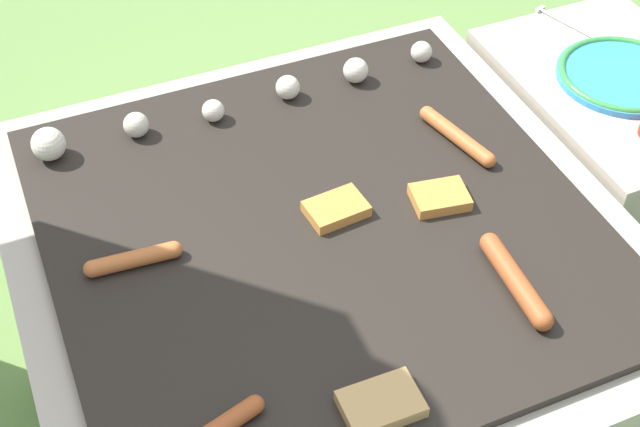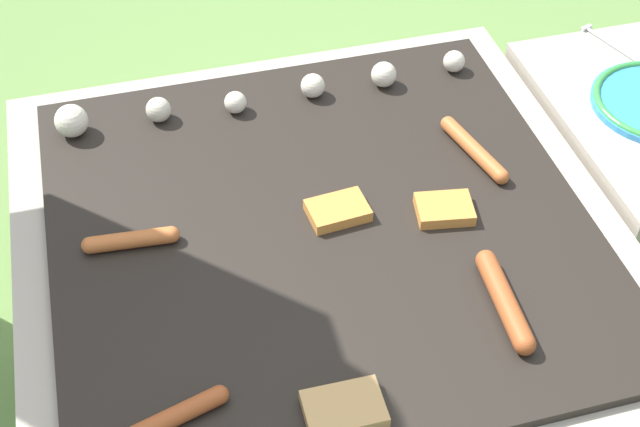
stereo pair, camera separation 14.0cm
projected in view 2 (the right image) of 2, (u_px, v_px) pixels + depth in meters
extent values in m
plane|color=#608442|center=(320.00, 360.00, 1.69)|extent=(14.00, 14.00, 0.00)
cube|color=#A89E8C|center=(320.00, 300.00, 1.57)|extent=(0.97, 0.97, 0.35)
cube|color=black|center=(320.00, 226.00, 1.44)|extent=(0.85, 0.85, 0.02)
cube|color=#A89E8C|center=(635.00, 181.00, 1.77)|extent=(0.38, 0.53, 0.37)
cylinder|color=#B7602D|center=(474.00, 149.00, 1.54)|extent=(0.06, 0.16, 0.03)
sphere|color=#B7602D|center=(501.00, 177.00, 1.49)|extent=(0.03, 0.03, 0.03)
sphere|color=#B7602D|center=(448.00, 124.00, 1.59)|extent=(0.03, 0.03, 0.03)
cylinder|color=#B7602D|center=(131.00, 240.00, 1.38)|extent=(0.13, 0.04, 0.03)
sphere|color=#B7602D|center=(171.00, 235.00, 1.39)|extent=(0.03, 0.03, 0.03)
sphere|color=#B7602D|center=(90.00, 245.00, 1.38)|extent=(0.03, 0.03, 0.03)
cylinder|color=#A34C23|center=(504.00, 300.00, 1.29)|extent=(0.04, 0.16, 0.03)
sphere|color=#A34C23|center=(486.00, 260.00, 1.35)|extent=(0.03, 0.03, 0.03)
sphere|color=#A34C23|center=(525.00, 344.00, 1.24)|extent=(0.03, 0.03, 0.03)
cylinder|color=#A34C23|center=(169.00, 419.00, 1.16)|extent=(0.15, 0.06, 0.03)
sphere|color=#A34C23|center=(219.00, 395.00, 1.18)|extent=(0.03, 0.03, 0.03)
cube|color=#D18438|center=(444.00, 209.00, 1.44)|extent=(0.10, 0.08, 0.02)
cube|color=#D18438|center=(338.00, 210.00, 1.44)|extent=(0.10, 0.08, 0.02)
cube|color=tan|center=(344.00, 409.00, 1.17)|extent=(0.11, 0.07, 0.02)
sphere|color=beige|center=(71.00, 121.00, 1.57)|extent=(0.06, 0.06, 0.06)
sphere|color=beige|center=(158.00, 110.00, 1.60)|extent=(0.05, 0.05, 0.05)
sphere|color=beige|center=(235.00, 102.00, 1.62)|extent=(0.04, 0.04, 0.04)
sphere|color=beige|center=(313.00, 86.00, 1.65)|extent=(0.05, 0.05, 0.05)
sphere|color=beige|center=(384.00, 74.00, 1.67)|extent=(0.05, 0.05, 0.05)
sphere|color=beige|center=(454.00, 61.00, 1.71)|extent=(0.04, 0.04, 0.04)
cylinder|color=silver|center=(618.00, 49.00, 1.77)|extent=(0.06, 0.17, 0.01)
cube|color=silver|center=(586.00, 28.00, 1.82)|extent=(0.03, 0.01, 0.01)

